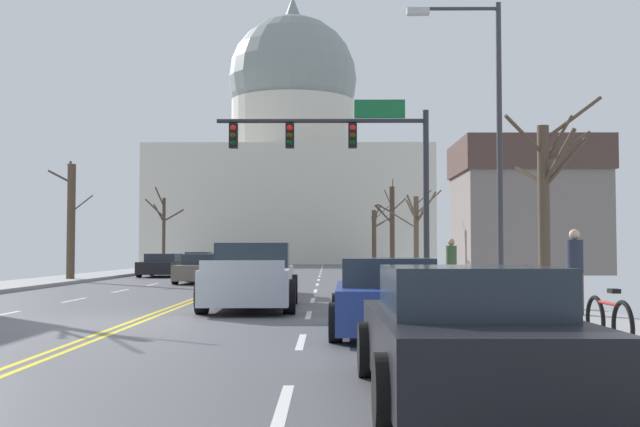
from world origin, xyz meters
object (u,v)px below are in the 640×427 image
Objects in this scene: street_lamp_right at (486,123)px; pickup_truck_near_01 at (252,279)px; sedan_oncoming_03 at (223,260)px; pedestrian_00 at (451,262)px; signal_gantry at (351,151)px; sedan_oncoming_00 at (203,269)px; bicycle_parked at (609,323)px; sedan_near_03 at (468,338)px; sedan_near_02 at (386,298)px; sedan_oncoming_01 at (163,266)px; sedan_oncoming_02 at (198,262)px; sedan_near_00 at (257,279)px; pedestrian_01 at (575,267)px.

pickup_truck_near_01 is at bearing 174.75° from street_lamp_right.
sedan_oncoming_03 is 45.70m from pedestrian_00.
signal_gantry is 4.69× the size of pedestrian_00.
signal_gantry is 1.69× the size of sedan_oncoming_03.
pedestrian_00 reaches higher than sedan_oncoming_00.
pedestrian_00 reaches higher than pickup_truck_near_01.
pedestrian_00 is 0.95× the size of bicycle_parked.
street_lamp_right is 1.69× the size of sedan_near_03.
signal_gantry is 9.75m from sedan_oncoming_00.
pickup_truck_near_01 is at bearing -106.94° from signal_gantry.
pickup_truck_near_01 is 10.90m from bicycle_parked.
signal_gantry is 1.81× the size of sedan_near_02.
sedan_oncoming_02 is at bearing 90.11° from sedan_oncoming_01.
signal_gantry reaches higher than sedan_oncoming_03.
pedestrian_00 reaches higher than sedan_near_00.
pedestrian_00 is at bearing 40.68° from pickup_truck_near_01.
signal_gantry is at bearing 99.06° from bicycle_parked.
signal_gantry is 1.78× the size of sedan_near_03.
sedan_oncoming_03 is 2.66× the size of pedestrian_01.
sedan_near_02 is at bearing -79.58° from sedan_oncoming_03.
sedan_oncoming_00 is (-6.54, 21.12, -0.02)m from sedan_near_02.
sedan_oncoming_02 reaches higher than sedan_oncoming_00.
sedan_near_00 is 17.83m from sedan_near_03.
pedestrian_01 is (14.13, -26.96, 0.53)m from sedan_oncoming_01.
sedan_near_02 reaches higher than sedan_near_03.
bicycle_parked is (5.74, -9.26, -0.26)m from pickup_truck_near_01.
pickup_truck_near_01 reaches higher than sedan_near_00.
sedan_oncoming_01 is (-9.89, 14.06, -4.56)m from signal_gantry.
pedestrian_01 is at bearing -69.88° from street_lamp_right.
sedan_oncoming_00 is 2.62× the size of pedestrian_01.
pedestrian_01 is (4.23, -12.90, -4.02)m from signal_gantry.
pedestrian_01 reaches higher than sedan_oncoming_00.
pickup_truck_near_01 is at bearing -73.05° from sedan_oncoming_01.
bicycle_parked is at bearing -80.94° from signal_gantry.
sedan_oncoming_01 is at bearing -89.89° from sedan_oncoming_02.
sedan_near_03 is 3.81m from bicycle_parked.
pedestrian_00 is at bearing 97.67° from pedestrian_01.
sedan_oncoming_01 is at bearing 113.06° from sedan_oncoming_00.
street_lamp_right is 7.45m from sedan_near_02.
sedan_oncoming_03 is (-13.03, 49.39, -4.07)m from street_lamp_right.
sedan_oncoming_00 is at bearing 133.41° from pedestrian_00.
street_lamp_right is at bearing -43.04° from sedan_near_00.
signal_gantry is 27.97m from sedan_oncoming_02.
pedestrian_01 is at bearing 66.32° from sedan_near_03.
sedan_oncoming_03 reaches higher than sedan_near_00.
signal_gantry is 1.86× the size of sedan_oncoming_02.
sedan_near_02 is 0.94× the size of sedan_oncoming_00.
pickup_truck_near_01 is 1.24× the size of sedan_oncoming_00.
pedestrian_00 is (6.20, -0.23, 0.54)m from sedan_near_00.
sedan_near_03 is 2.51× the size of pedestrian_01.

